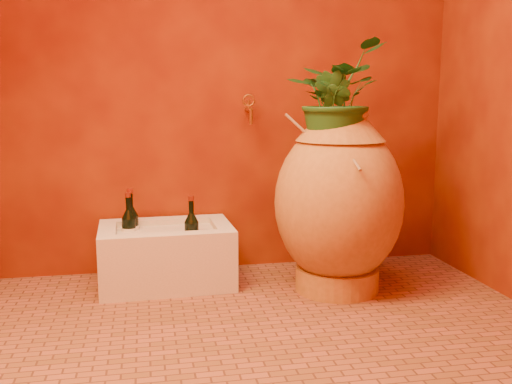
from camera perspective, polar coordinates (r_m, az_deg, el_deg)
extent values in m
plane|color=brown|center=(2.38, 0.94, -14.33)|extent=(2.50, 2.50, 0.00)
cube|color=#5C1105|center=(3.17, -2.85, 14.79)|extent=(2.50, 0.02, 2.50)
cylinder|color=#B17832|center=(2.92, 8.08, -8.52)|extent=(0.45, 0.45, 0.12)
ellipsoid|color=#B17832|center=(2.83, 8.26, -1.09)|extent=(0.69, 0.69, 0.79)
cone|color=#B17832|center=(2.78, 8.44, 6.31)|extent=(0.47, 0.47, 0.12)
torus|color=#B17832|center=(2.78, 8.48, 7.73)|extent=(0.29, 0.29, 0.05)
cylinder|color=olive|center=(2.72, 7.14, 3.92)|extent=(0.38, 0.20, 0.37)
cylinder|color=olive|center=(2.67, 8.85, 4.52)|extent=(0.01, 0.42, 0.18)
cylinder|color=olive|center=(2.75, 10.94, 4.96)|extent=(0.17, 0.34, 0.16)
cube|color=beige|center=(2.99, -8.95, -6.50)|extent=(0.68, 0.47, 0.28)
cube|color=beige|center=(3.13, -9.15, -2.86)|extent=(0.67, 0.11, 0.03)
cube|color=beige|center=(2.77, -8.89, -4.47)|extent=(0.67, 0.11, 0.03)
cube|color=beige|center=(2.96, -14.66, -3.79)|extent=(0.10, 0.28, 0.03)
cube|color=beige|center=(2.98, -3.42, -3.41)|extent=(0.10, 0.28, 0.03)
cylinder|color=black|center=(2.88, -6.44, -4.68)|extent=(0.07, 0.07, 0.17)
cone|color=black|center=(2.85, -6.48, -2.57)|extent=(0.07, 0.07, 0.05)
cylinder|color=black|center=(2.84, -6.50, -1.46)|extent=(0.02, 0.02, 0.07)
cylinder|color=maroon|center=(2.83, -6.51, -0.62)|extent=(0.03, 0.03, 0.02)
cylinder|color=silver|center=(2.88, -6.44, -4.68)|extent=(0.07, 0.07, 0.08)
cylinder|color=black|center=(3.03, -12.34, -4.01)|extent=(0.07, 0.07, 0.18)
cone|color=black|center=(3.00, -12.42, -1.88)|extent=(0.07, 0.07, 0.05)
cylinder|color=black|center=(2.99, -12.46, -0.76)|extent=(0.03, 0.03, 0.07)
cylinder|color=maroon|center=(2.99, -12.50, 0.09)|extent=(0.03, 0.03, 0.02)
cylinder|color=silver|center=(3.03, -12.34, -4.01)|extent=(0.08, 0.08, 0.08)
cylinder|color=black|center=(3.01, -12.55, -4.20)|extent=(0.07, 0.07, 0.17)
cone|color=black|center=(2.98, -12.63, -2.17)|extent=(0.07, 0.07, 0.05)
cylinder|color=black|center=(2.97, -12.67, -1.10)|extent=(0.02, 0.02, 0.07)
cylinder|color=maroon|center=(2.97, -12.70, -0.29)|extent=(0.03, 0.03, 0.02)
cylinder|color=silver|center=(3.01, -12.55, -4.20)|extent=(0.08, 0.08, 0.08)
cylinder|color=#A16B25|center=(3.11, -0.73, 8.26)|extent=(0.02, 0.13, 0.02)
cylinder|color=#A16B25|center=(3.04, -0.50, 7.51)|extent=(0.02, 0.02, 0.08)
torus|color=#A16B25|center=(3.11, -0.73, 9.14)|extent=(0.07, 0.01, 0.07)
cylinder|color=#A16B25|center=(3.11, -0.73, 8.70)|extent=(0.01, 0.01, 0.05)
imported|color=#1A4B1B|center=(2.78, 7.91, 9.37)|extent=(0.63, 0.64, 0.54)
imported|color=#1A4B1B|center=(2.71, 7.48, 7.98)|extent=(0.25, 0.26, 0.37)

